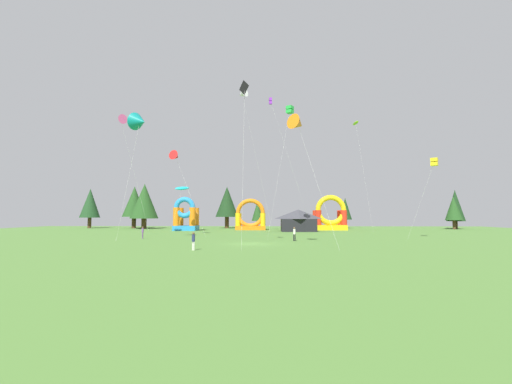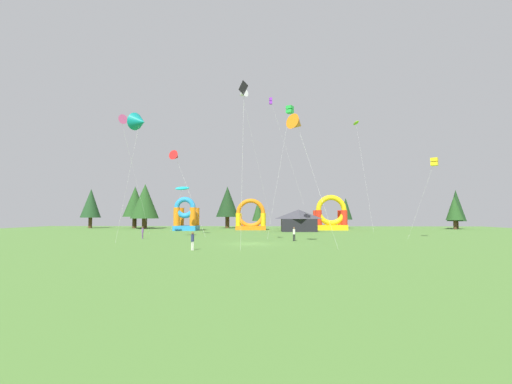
{
  "view_description": "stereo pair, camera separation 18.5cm",
  "coord_description": "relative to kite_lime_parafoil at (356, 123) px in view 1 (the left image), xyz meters",
  "views": [
    {
      "loc": [
        1.49,
        -36.98,
        3.0
      ],
      "look_at": [
        0.0,
        15.22,
        6.51
      ],
      "focal_mm": 24.44,
      "sensor_mm": 36.0,
      "label": 1
    },
    {
      "loc": [
        1.67,
        -36.98,
        3.0
      ],
      "look_at": [
        0.0,
        15.22,
        6.51
      ],
      "focal_mm": 24.44,
      "sensor_mm": 36.0,
      "label": 2
    }
  ],
  "objects": [
    {
      "name": "ground_plane",
      "position": [
        -19.35,
        -31.51,
        -21.23
      ],
      "size": [
        120.0,
        120.0,
        0.0
      ],
      "primitive_type": "plane",
      "color": "#548438"
    },
    {
      "name": "kite_lime_parafoil",
      "position": [
        0.0,
        0.0,
        0.0
      ],
      "size": [
        1.97,
        6.3,
        21.72
      ],
      "color": "#8CD826",
      "rests_on": "ground_plane"
    },
    {
      "name": "kite_orange_delta",
      "position": [
        -14.75,
        -34.88,
        -9.28
      ],
      "size": [
        4.37,
        4.25,
        12.85
      ],
      "color": "orange",
      "rests_on": "ground_plane"
    },
    {
      "name": "kite_cyan_parafoil",
      "position": [
        -32.86,
        -6.78,
        -13.38
      ],
      "size": [
        3.21,
        2.12,
        8.42
      ],
      "color": "#19B7CC",
      "rests_on": "ground_plane"
    },
    {
      "name": "kite_pink_delta",
      "position": [
        -39.62,
        -17.75,
        -3.91
      ],
      "size": [
        4.36,
        4.96,
        18.06
      ],
      "color": "#EA599E",
      "rests_on": "ground_plane"
    },
    {
      "name": "kite_white_delta",
      "position": [
        -21.77,
        -11.72,
        2.0
      ],
      "size": [
        6.17,
        7.03,
        24.1
      ],
      "color": "white",
      "rests_on": "ground_plane"
    },
    {
      "name": "kite_teal_delta",
      "position": [
        -32.89,
        -28.09,
        -7.08
      ],
      "size": [
        3.07,
        3.79,
        15.38
      ],
      "color": "#0C7F7A",
      "rests_on": "ground_plane"
    },
    {
      "name": "kite_yellow_box",
      "position": [
        3.23,
        -24.68,
        -11.56
      ],
      "size": [
        3.37,
        2.39,
        10.17
      ],
      "color": "yellow",
      "rests_on": "ground_plane"
    },
    {
      "name": "kite_black_diamond",
      "position": [
        -19.89,
        -34.91,
        -5.81
      ],
      "size": [
        0.92,
        3.8,
        16.06
      ],
      "color": "black",
      "rests_on": "ground_plane"
    },
    {
      "name": "kite_purple_box",
      "position": [
        -16.93,
        -5.74,
        2.61
      ],
      "size": [
        7.81,
        1.11,
        24.58
      ],
      "color": "purple",
      "rests_on": "ground_plane"
    },
    {
      "name": "kite_red_delta",
      "position": [
        -31.09,
        -18.26,
        -9.58
      ],
      "size": [
        5.75,
        2.58,
        12.51
      ],
      "color": "red",
      "rests_on": "ground_plane"
    },
    {
      "name": "kite_green_box",
      "position": [
        -14.35,
        -18.65,
        -2.89
      ],
      "size": [
        3.92,
        5.49,
        18.9
      ],
      "color": "green",
      "rests_on": "ground_plane"
    },
    {
      "name": "person_left_edge",
      "position": [
        -33.85,
        -23.61,
        -20.32
      ],
      "size": [
        0.28,
        0.28,
        1.54
      ],
      "rotation": [
        0.0,
        0.0,
        1.62
      ],
      "color": "#724C8C",
      "rests_on": "ground_plane"
    },
    {
      "name": "person_midfield",
      "position": [
        -24.1,
        -38.52,
        -20.31
      ],
      "size": [
        0.37,
        0.37,
        1.56
      ],
      "rotation": [
        0.0,
        0.0,
        5.76
      ],
      "color": "silver",
      "rests_on": "ground_plane"
    },
    {
      "name": "person_far_side",
      "position": [
        -14.53,
        -27.32,
        -20.27
      ],
      "size": [
        0.28,
        0.28,
        1.62
      ],
      "rotation": [
        0.0,
        0.0,
        3.13
      ],
      "color": "black",
      "rests_on": "ground_plane"
    },
    {
      "name": "inflatable_red_slide",
      "position": [
        -33.82,
        0.52,
        -18.71
      ],
      "size": [
        4.44,
        4.61,
        6.64
      ],
      "color": "#268CD8",
      "rests_on": "ground_plane"
    },
    {
      "name": "inflatable_orange_dome",
      "position": [
        -21.05,
        3.65,
        -18.99
      ],
      "size": [
        6.19,
        3.82,
        6.45
      ],
      "color": "orange",
      "rests_on": "ground_plane"
    },
    {
      "name": "inflatable_yellow_castle",
      "position": [
        -4.72,
        3.34,
        -18.73
      ],
      "size": [
        6.46,
        4.66,
        7.15
      ],
      "color": "yellow",
      "rests_on": "ground_plane"
    },
    {
      "name": "festival_tent",
      "position": [
        -11.78,
        -2.92,
        -19.19
      ],
      "size": [
        6.44,
        4.33,
        4.1
      ],
      "color": "black",
      "rests_on": "ground_plane"
    },
    {
      "name": "tree_row_0",
      "position": [
        -59.54,
        12.78,
        -15.39
      ],
      "size": [
        4.57,
        4.57,
        9.31
      ],
      "color": "#4C331E",
      "rests_on": "ground_plane"
    },
    {
      "name": "tree_row_1",
      "position": [
        -49.02,
        12.97,
        -15.01
      ],
      "size": [
        5.42,
        5.42,
        9.88
      ],
      "color": "#4C331E",
      "rests_on": "ground_plane"
    },
    {
      "name": "tree_row_2",
      "position": [
        -45.32,
        9.33,
        -15.06
      ],
      "size": [
        6.25,
        6.25,
        10.13
      ],
      "color": "#4C331E",
      "rests_on": "ground_plane"
    },
    {
      "name": "tree_row_3",
      "position": [
        -27.04,
        13.33,
        -15.06
      ],
      "size": [
        5.34,
        5.34,
        9.81
      ],
      "color": "#4C331E",
      "rests_on": "ground_plane"
    },
    {
      "name": "tree_row_4",
      "position": [
        -19.86,
        13.71,
        -17.22
      ],
      "size": [
        2.76,
        2.76,
        6.4
      ],
      "color": "#4C331E",
      "rests_on": "ground_plane"
    },
    {
      "name": "tree_row_5",
      "position": [
        0.52,
        12.65,
        -16.75
      ],
      "size": [
        2.92,
        2.92,
        7.02
      ],
      "color": "#4C331E",
      "rests_on": "ground_plane"
    },
    {
      "name": "tree_row_6",
      "position": [
        23.02,
        8.51,
        -16.69
      ],
      "size": [
        3.53,
        3.53,
        7.21
      ],
      "color": "#4C331E",
      "rests_on": "ground_plane"
    },
    {
      "name": "tree_row_7",
      "position": [
        24.45,
        10.47,
        -16.06
      ],
      "size": [
        3.91,
        3.91,
        8.69
      ],
      "color": "#4C331E",
      "rests_on": "ground_plane"
    }
  ]
}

